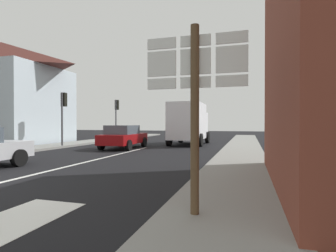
{
  "coord_description": "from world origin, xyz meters",
  "views": [
    {
      "loc": [
        6.41,
        -4.57,
        1.62
      ],
      "look_at": [
        1.79,
        10.99,
        1.43
      ],
      "focal_mm": 28.99,
      "sensor_mm": 36.0,
      "label": 1
    }
  ],
  "objects_px": {
    "route_sign_post": "(195,99)",
    "traffic_light_near_left": "(63,107)",
    "sedan_far": "(123,136)",
    "traffic_light_far_left": "(117,110)",
    "delivery_truck": "(189,122)"
  },
  "relations": [
    {
      "from": "route_sign_post",
      "to": "traffic_light_near_left",
      "type": "relative_size",
      "value": 0.89
    },
    {
      "from": "sedan_far",
      "to": "route_sign_post",
      "type": "bearing_deg",
      "value": -59.11
    },
    {
      "from": "traffic_light_near_left",
      "to": "traffic_light_far_left",
      "type": "bearing_deg",
      "value": 90.0
    },
    {
      "from": "traffic_light_near_left",
      "to": "traffic_light_far_left",
      "type": "relative_size",
      "value": 0.96
    },
    {
      "from": "delivery_truck",
      "to": "route_sign_post",
      "type": "xyz_separation_m",
      "value": [
        3.41,
        -15.41,
        0.35
      ]
    },
    {
      "from": "sedan_far",
      "to": "route_sign_post",
      "type": "relative_size",
      "value": 1.33
    },
    {
      "from": "delivery_truck",
      "to": "traffic_light_near_left",
      "type": "distance_m",
      "value": 8.81
    },
    {
      "from": "delivery_truck",
      "to": "traffic_light_near_left",
      "type": "xyz_separation_m",
      "value": [
        -7.42,
        -4.63,
        1.02
      ]
    },
    {
      "from": "delivery_truck",
      "to": "traffic_light_far_left",
      "type": "distance_m",
      "value": 8.04
    },
    {
      "from": "traffic_light_near_left",
      "to": "traffic_light_far_left",
      "type": "xyz_separation_m",
      "value": [
        0.0,
        7.5,
        0.1
      ]
    },
    {
      "from": "sedan_far",
      "to": "traffic_light_far_left",
      "type": "height_order",
      "value": "traffic_light_far_left"
    },
    {
      "from": "sedan_far",
      "to": "route_sign_post",
      "type": "height_order",
      "value": "route_sign_post"
    },
    {
      "from": "sedan_far",
      "to": "delivery_truck",
      "type": "relative_size",
      "value": 0.85
    },
    {
      "from": "route_sign_post",
      "to": "traffic_light_near_left",
      "type": "bearing_deg",
      "value": 135.16
    },
    {
      "from": "route_sign_post",
      "to": "traffic_light_near_left",
      "type": "xyz_separation_m",
      "value": [
        -10.84,
        10.77,
        0.67
      ]
    }
  ]
}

